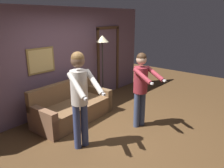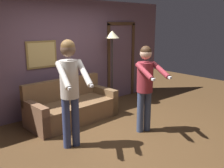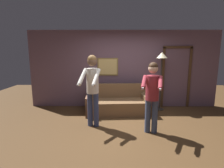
{
  "view_description": "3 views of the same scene",
  "coord_description": "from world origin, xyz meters",
  "views": [
    {
      "loc": [
        -3.24,
        -2.58,
        2.36
      ],
      "look_at": [
        -0.29,
        -0.05,
        1.16
      ],
      "focal_mm": 35.0,
      "sensor_mm": 36.0,
      "label": 1
    },
    {
      "loc": [
        -2.87,
        -3.21,
        2.05
      ],
      "look_at": [
        -0.13,
        0.02,
        1.01
      ],
      "focal_mm": 40.0,
      "sensor_mm": 36.0,
      "label": 2
    },
    {
      "loc": [
        -0.36,
        -4.03,
        1.85
      ],
      "look_at": [
        -0.39,
        -0.06,
        1.14
      ],
      "focal_mm": 28.0,
      "sensor_mm": 36.0,
      "label": 3
    }
  ],
  "objects": [
    {
      "name": "torchiere_lamp",
      "position": [
        1.18,
        1.56,
        1.58
      ],
      "size": [
        0.35,
        0.35,
        1.87
      ],
      "color": "#332D28",
      "rests_on": "ground_plane"
    },
    {
      "name": "couch",
      "position": [
        -0.24,
        1.24,
        0.28
      ],
      "size": [
        1.95,
        0.97,
        0.87
      ],
      "color": "brown",
      "rests_on": "ground_plane"
    },
    {
      "name": "ground_plane",
      "position": [
        0.0,
        0.0,
        0.0
      ],
      "size": [
        12.0,
        12.0,
        0.0
      ],
      "primitive_type": "plane",
      "color": "#52381F"
    },
    {
      "name": "person_standing_left",
      "position": [
        -0.87,
        0.2,
        1.11
      ],
      "size": [
        0.52,
        0.71,
        1.81
      ],
      "color": "navy",
      "rests_on": "ground_plane"
    },
    {
      "name": "person_standing_right",
      "position": [
        0.52,
        -0.17,
        1.0
      ],
      "size": [
        0.54,
        0.72,
        1.65
      ],
      "color": "#3D4A6D",
      "rests_on": "ground_plane"
    },
    {
      "name": "back_wall_assembly",
      "position": [
        0.02,
        1.93,
        1.3
      ],
      "size": [
        6.4,
        0.1,
        2.6
      ],
      "color": "#6A4E60",
      "rests_on": "ground_plane"
    }
  ]
}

